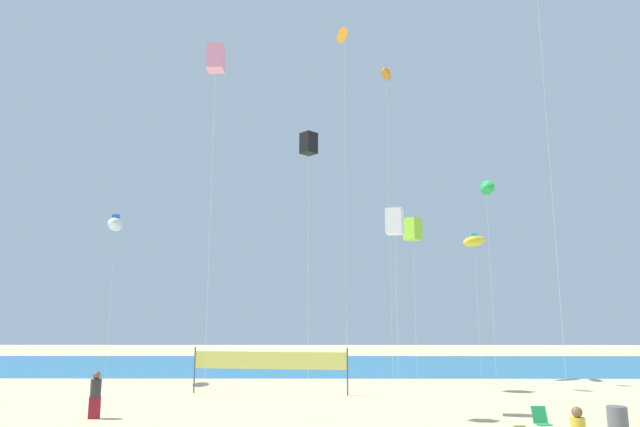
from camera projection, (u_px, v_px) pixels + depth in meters
ocean_band at (306, 365)px, 46.28m from camera, size 120.00×20.00×0.01m
beachgoer_charcoal_shirt at (95, 393)px, 22.69m from camera, size 0.43×0.43×1.86m
folding_beach_chair at (541, 419)px, 19.91m from camera, size 0.52×0.65×0.89m
trash_barrel at (618, 421)px, 19.51m from camera, size 0.68×0.68×0.97m
volleyball_net at (270, 362)px, 29.69m from camera, size 8.31×1.07×2.40m
kite_yellow_inflatable at (474, 241)px, 37.82m from camera, size 2.20×1.76×9.59m
kite_orange_delta at (344, 37)px, 35.60m from camera, size 0.89×1.04×22.21m
kite_orange_inflatable at (386, 75)px, 40.21m from camera, size 1.13×1.97×21.70m
kite_black_box at (309, 144)px, 24.67m from camera, size 0.84×0.84×12.08m
kite_white_inflatable at (115, 225)px, 35.56m from camera, size 1.22×2.54×10.44m
kite_pink_box at (216, 59)px, 21.79m from camera, size 0.64×0.64×14.53m
kite_white_box at (395, 222)px, 25.08m from camera, size 0.91×0.91×8.85m
kite_green_delta at (486, 188)px, 35.37m from camera, size 1.00×0.92×12.57m
kite_lime_box at (413, 229)px, 32.34m from camera, size 1.14×1.14×9.65m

